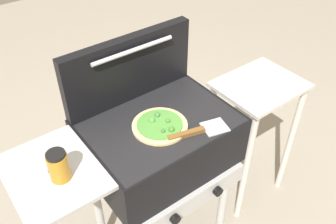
# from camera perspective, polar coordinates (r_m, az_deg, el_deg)

# --- Properties ---
(grill) EXTENTS (0.96, 0.53, 0.90)m
(grill) POSITION_cam_1_polar(r_m,az_deg,el_deg) (1.63, -1.71, -5.40)
(grill) COLOR black
(grill) RESTS_ON ground_plane
(grill_lid_open) EXTENTS (0.63, 0.08, 0.30)m
(grill_lid_open) POSITION_cam_1_polar(r_m,az_deg,el_deg) (1.60, -6.10, 6.85)
(grill_lid_open) COLOR black
(grill_lid_open) RESTS_ON grill
(pizza_veggie) EXTENTS (0.23, 0.23, 0.04)m
(pizza_veggie) POSITION_cam_1_polar(r_m,az_deg,el_deg) (1.50, -1.28, -2.09)
(pizza_veggie) COLOR #E0C17F
(pizza_veggie) RESTS_ON grill
(sauce_jar) EXTENTS (0.07, 0.07, 0.12)m
(sauce_jar) POSITION_cam_1_polar(r_m,az_deg,el_deg) (1.33, -16.82, -8.11)
(sauce_jar) COLOR #B77A1E
(sauce_jar) RESTS_ON grill
(spatula) EXTENTS (0.27, 0.12, 0.02)m
(spatula) POSITION_cam_1_polar(r_m,az_deg,el_deg) (1.49, 4.77, -3.00)
(spatula) COLOR #B7BABF
(spatula) RESTS_ON grill
(prep_table) EXTENTS (0.44, 0.36, 0.81)m
(prep_table) POSITION_cam_1_polar(r_m,az_deg,el_deg) (2.11, 13.33, -1.02)
(prep_table) COLOR beige
(prep_table) RESTS_ON ground_plane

